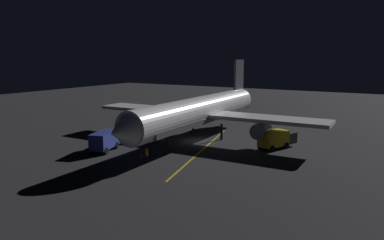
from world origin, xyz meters
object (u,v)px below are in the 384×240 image
baggage_truck (106,140)px  traffic_cone_near_left (141,156)px  catering_truck (276,139)px  airliner (201,112)px  traffic_cone_near_right (151,142)px  ground_crew_worker (147,155)px

baggage_truck → traffic_cone_near_left: (-6.60, 0.85, -1.06)m
baggage_truck → catering_truck: size_ratio=1.06×
airliner → traffic_cone_near_right: size_ratio=71.19×
traffic_cone_near_left → traffic_cone_near_right: same height
traffic_cone_near_left → catering_truck: bearing=-133.7°
baggage_truck → catering_truck: (-19.35, -12.50, -0.05)m
airliner → catering_truck: airliner is taller
catering_truck → traffic_cone_near_right: catering_truck is taller
airliner → traffic_cone_near_right: airliner is taller
airliner → traffic_cone_near_right: 8.55m
airliner → traffic_cone_near_left: 12.97m
catering_truck → traffic_cone_near_right: bearing=22.0°
baggage_truck → catering_truck: bearing=-147.1°
baggage_truck → traffic_cone_near_right: 6.73m
traffic_cone_near_left → traffic_cone_near_right: (3.58, -6.77, 0.00)m
ground_crew_worker → catering_truck: bearing=-127.4°
catering_truck → traffic_cone_near_left: size_ratio=11.52×
ground_crew_worker → traffic_cone_near_left: 2.13m
baggage_truck → ground_crew_worker: baggage_truck is taller
baggage_truck → airliner: bearing=-125.9°
baggage_truck → traffic_cone_near_left: bearing=172.6°
airliner → catering_truck: size_ratio=6.18×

